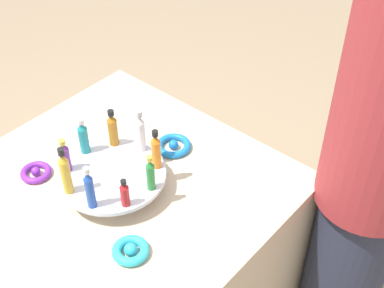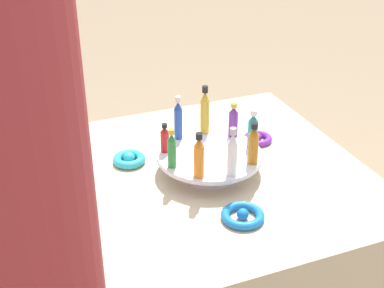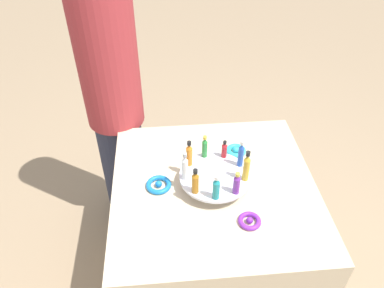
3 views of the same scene
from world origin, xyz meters
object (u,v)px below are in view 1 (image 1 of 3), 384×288
object	(u,v)px
bottle_blue	(90,189)
ribbon_bow_teal	(131,250)
ribbon_bow_blue	(173,146)
bottle_teal	(83,137)
bottle_gold	(65,172)
bottle_red	(125,194)
bottle_orange	(156,151)
display_stand	(113,179)
bottle_green	(151,174)
bottle_clear	(141,132)
person_figure	(378,158)
ribbon_bow_purple	(36,172)
bottle_purple	(65,156)
bottle_amber	(113,129)

from	to	relation	value
bottle_blue	ribbon_bow_teal	xyz separation A→B (m)	(-0.01, -0.15, -0.11)
ribbon_bow_blue	bottle_teal	bearing A→B (deg)	148.54
bottle_gold	bottle_red	distance (m)	0.16
bottle_red	bottle_orange	bearing A→B (deg)	13.74
display_stand	bottle_teal	bearing A→B (deg)	83.74
bottle_blue	bottle_green	size ratio (longest dim) A/B	1.19
display_stand	bottle_green	size ratio (longest dim) A/B	2.65
bottle_clear	bottle_green	bearing A→B (deg)	-126.26
bottle_gold	person_figure	size ratio (longest dim) A/B	0.09
bottle_gold	person_figure	world-z (taller)	person_figure
ribbon_bow_purple	person_figure	world-z (taller)	person_figure
bottle_purple	ribbon_bow_blue	distance (m)	0.34
bottle_amber	ribbon_bow_teal	distance (m)	0.37
bottle_blue	bottle_clear	bearing A→B (deg)	13.74
bottle_blue	bottle_green	bearing A→B (deg)	-26.26
display_stand	bottle_clear	size ratio (longest dim) A/B	2.17
display_stand	ribbon_bow_purple	world-z (taller)	display_stand
display_stand	ribbon_bow_blue	world-z (taller)	display_stand
ribbon_bow_teal	person_figure	world-z (taller)	person_figure
bottle_purple	ribbon_bow_purple	distance (m)	0.15
bottle_gold	bottle_green	distance (m)	0.22
bottle_orange	ribbon_bow_blue	xyz separation A→B (m)	(0.13, 0.06, -0.11)
bottle_gold	bottle_purple	xyz separation A→B (m)	(0.05, 0.07, -0.02)
bottle_clear	ribbon_bow_blue	bearing A→B (deg)	-10.20
bottle_blue	bottle_teal	bearing A→B (deg)	53.74
bottle_clear	bottle_amber	bearing A→B (deg)	113.74
bottle_red	bottle_clear	size ratio (longest dim) A/B	0.63
bottle_gold	bottle_blue	xyz separation A→B (m)	(0.01, -0.08, -0.01)
bottle_blue	bottle_green	xyz separation A→B (m)	(0.14, -0.07, -0.01)
ribbon_bow_blue	bottle_green	bearing A→B (deg)	-152.05
bottle_purple	ribbon_bow_purple	bearing A→B (deg)	109.80
person_figure	ribbon_bow_blue	bearing A→B (deg)	-17.64
bottle_red	bottle_orange	distance (m)	0.16
ribbon_bow_blue	person_figure	size ratio (longest dim) A/B	0.06
bottle_blue	bottle_amber	distance (m)	0.24
ribbon_bow_purple	person_figure	distance (m)	0.94
bottle_amber	person_figure	distance (m)	0.73
ribbon_bow_purple	person_figure	size ratio (longest dim) A/B	0.05
display_stand	person_figure	distance (m)	0.71
ribbon_bow_teal	bottle_teal	bearing A→B (deg)	66.26
display_stand	ribbon_bow_teal	bearing A→B (deg)	-122.88
bottle_purple	ribbon_bow_teal	world-z (taller)	bottle_purple
bottle_green	bottle_clear	bearing A→B (deg)	53.74
bottle_blue	bottle_orange	bearing A→B (deg)	-6.26
ribbon_bow_purple	display_stand	bearing A→B (deg)	-62.88
bottle_gold	ribbon_bow_purple	bearing A→B (deg)	86.02
bottle_orange	bottle_purple	size ratio (longest dim) A/B	1.20
display_stand	bottle_purple	xyz separation A→B (m)	(-0.07, 0.10, 0.07)
display_stand	ribbon_bow_blue	distance (m)	0.24
bottle_gold	ribbon_bow_purple	distance (m)	0.21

